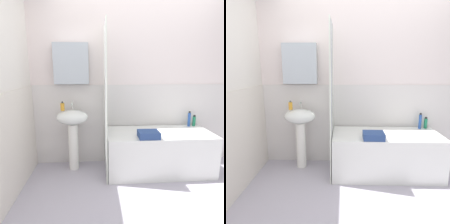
{
  "view_description": "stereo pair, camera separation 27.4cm",
  "coord_description": "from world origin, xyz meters",
  "views": [
    {
      "loc": [
        -0.61,
        -1.79,
        1.46
      ],
      "look_at": [
        -0.41,
        0.88,
        0.87
      ],
      "focal_mm": 33.08,
      "sensor_mm": 36.0,
      "label": 1
    },
    {
      "loc": [
        -0.34,
        -1.8,
        1.46
      ],
      "look_at": [
        -0.41,
        0.88,
        0.87
      ],
      "focal_mm": 33.08,
      "sensor_mm": 36.0,
      "label": 2
    }
  ],
  "objects": [
    {
      "name": "ground_plane",
      "position": [
        0.0,
        0.0,
        -0.02
      ],
      "size": [
        4.8,
        5.6,
        0.04
      ],
      "primitive_type": "cube",
      "color": "#AFA9B9"
    },
    {
      "name": "wall_back_tiled",
      "position": [
        -0.06,
        1.26,
        1.14
      ],
      "size": [
        3.6,
        0.18,
        2.4
      ],
      "color": "silver",
      "rests_on": "ground_plane"
    },
    {
      "name": "wall_left_tiled",
      "position": [
        -1.57,
        0.34,
        1.12
      ],
      "size": [
        0.07,
        1.81,
        2.4
      ],
      "color": "silver",
      "rests_on": "ground_plane"
    },
    {
      "name": "sink",
      "position": [
        -0.95,
        1.03,
        0.64
      ],
      "size": [
        0.44,
        0.34,
        0.87
      ],
      "color": "white",
      "rests_on": "ground_plane"
    },
    {
      "name": "faucet",
      "position": [
        -0.95,
        1.11,
        0.93
      ],
      "size": [
        0.03,
        0.12,
        0.12
      ],
      "color": "silver",
      "rests_on": "sink"
    },
    {
      "name": "soap_dispenser",
      "position": [
        -1.08,
        1.02,
        0.92
      ],
      "size": [
        0.05,
        0.05,
        0.13
      ],
      "color": "gold",
      "rests_on": "sink"
    },
    {
      "name": "bathtub",
      "position": [
        0.24,
        0.88,
        0.29
      ],
      "size": [
        1.45,
        0.67,
        0.57
      ],
      "primitive_type": "cube",
      "color": "white",
      "rests_on": "ground_plane"
    },
    {
      "name": "shower_curtain",
      "position": [
        -0.49,
        0.88,
        1.0
      ],
      "size": [
        0.01,
        0.67,
        2.0
      ],
      "color": "white",
      "rests_on": "ground_plane"
    },
    {
      "name": "lotion_bottle",
      "position": [
        0.87,
        1.15,
        0.65
      ],
      "size": [
        0.05,
        0.05,
        0.17
      ],
      "color": "#1E7E55",
      "rests_on": "bathtub"
    },
    {
      "name": "shampoo_bottle",
      "position": [
        0.78,
        1.13,
        0.68
      ],
      "size": [
        0.04,
        0.04,
        0.23
      ],
      "color": "#274EA1",
      "rests_on": "bathtub"
    },
    {
      "name": "towel_folded",
      "position": [
        0.04,
        0.67,
        0.62
      ],
      "size": [
        0.26,
        0.22,
        0.08
      ],
      "primitive_type": "cube",
      "rotation": [
        0.0,
        0.0,
        -0.01
      ],
      "color": "navy",
      "rests_on": "bathtub"
    }
  ]
}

